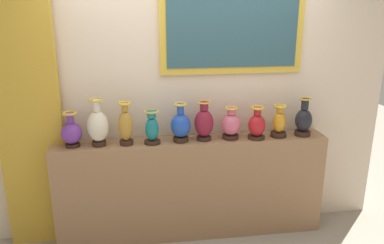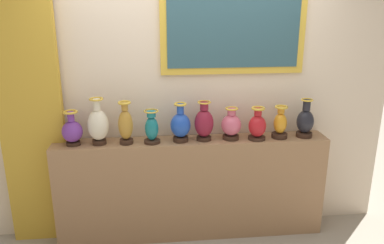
% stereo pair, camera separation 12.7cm
% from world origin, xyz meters
% --- Properties ---
extents(ground_plane, '(9.83, 9.83, 0.00)m').
position_xyz_m(ground_plane, '(0.00, 0.00, 0.00)').
color(ground_plane, gray).
extents(display_shelf, '(2.51, 0.29, 0.97)m').
position_xyz_m(display_shelf, '(0.00, 0.00, 0.49)').
color(display_shelf, '#99704C').
rests_on(display_shelf, ground_plane).
extents(back_wall, '(3.83, 0.14, 2.81)m').
position_xyz_m(back_wall, '(0.01, 0.20, 1.42)').
color(back_wall, beige).
rests_on(back_wall, ground_plane).
extents(curtain_gold, '(0.55, 0.08, 2.49)m').
position_xyz_m(curtain_gold, '(-1.41, 0.08, 1.24)').
color(curtain_gold, gold).
rests_on(curtain_gold, ground_plane).
extents(vase_violet, '(0.18, 0.18, 0.31)m').
position_xyz_m(vase_violet, '(-1.05, -0.02, 1.10)').
color(vase_violet, '#382319').
rests_on(vase_violet, display_shelf).
extents(vase_ivory, '(0.18, 0.18, 0.42)m').
position_xyz_m(vase_ivory, '(-0.83, -0.02, 1.15)').
color(vase_ivory, '#382319').
rests_on(vase_ivory, display_shelf).
extents(vase_ochre, '(0.13, 0.13, 0.39)m').
position_xyz_m(vase_ochre, '(-0.59, -0.03, 1.15)').
color(vase_ochre, '#382319').
rests_on(vase_ochre, display_shelf).
extents(vase_teal, '(0.14, 0.14, 0.30)m').
position_xyz_m(vase_teal, '(-0.36, -0.04, 1.11)').
color(vase_teal, '#382319').
rests_on(vase_teal, display_shelf).
extents(vase_sapphire, '(0.18, 0.18, 0.36)m').
position_xyz_m(vase_sapphire, '(-0.11, -0.02, 1.12)').
color(vase_sapphire, '#382319').
rests_on(vase_sapphire, display_shelf).
extents(vase_burgundy, '(0.17, 0.17, 0.36)m').
position_xyz_m(vase_burgundy, '(0.11, -0.02, 1.13)').
color(vase_burgundy, '#382319').
rests_on(vase_burgundy, display_shelf).
extents(vase_rose, '(0.18, 0.18, 0.30)m').
position_xyz_m(vase_rose, '(0.36, -0.02, 1.11)').
color(vase_rose, '#382319').
rests_on(vase_rose, display_shelf).
extents(vase_crimson, '(0.16, 0.16, 0.31)m').
position_xyz_m(vase_crimson, '(0.59, -0.05, 1.10)').
color(vase_crimson, '#382319').
rests_on(vase_crimson, display_shelf).
extents(vase_amber, '(0.15, 0.15, 0.31)m').
position_xyz_m(vase_amber, '(0.81, -0.03, 1.11)').
color(vase_amber, '#382319').
rests_on(vase_amber, display_shelf).
extents(vase_onyx, '(0.16, 0.16, 0.36)m').
position_xyz_m(vase_onyx, '(1.05, -0.02, 1.12)').
color(vase_onyx, '#382319').
rests_on(vase_onyx, display_shelf).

